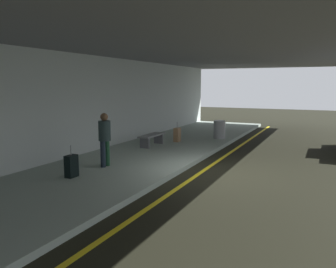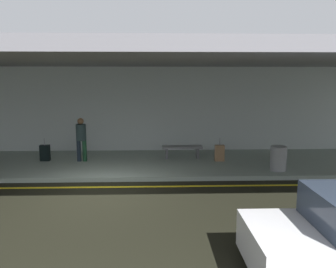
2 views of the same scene
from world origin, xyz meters
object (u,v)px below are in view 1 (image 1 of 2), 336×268
(trash_bin_steel, at_px, (219,129))
(suitcase_upright_secondary, at_px, (177,135))
(suitcase_upright_primary, at_px, (71,166))
(traveler_with_luggage, at_px, (105,136))
(bench_metal, at_px, (152,137))

(trash_bin_steel, bearing_deg, suitcase_upright_secondary, 141.58)
(suitcase_upright_primary, relative_size, trash_bin_steel, 1.06)
(suitcase_upright_primary, xyz_separation_m, suitcase_upright_secondary, (6.76, -0.25, 0.00))
(suitcase_upright_secondary, distance_m, trash_bin_steel, 2.30)
(traveler_with_luggage, height_order, trash_bin_steel, traveler_with_luggage)
(suitcase_upright_secondary, bearing_deg, bench_metal, -175.40)
(suitcase_upright_primary, distance_m, bench_metal, 5.36)
(suitcase_upright_primary, height_order, suitcase_upright_secondary, same)
(suitcase_upright_primary, xyz_separation_m, trash_bin_steel, (8.56, -1.68, 0.11))
(bench_metal, bearing_deg, trash_bin_steel, -31.47)
(bench_metal, bearing_deg, suitcase_upright_secondary, -20.90)
(suitcase_upright_primary, relative_size, bench_metal, 0.56)
(suitcase_upright_secondary, bearing_deg, trash_bin_steel, -12.92)
(suitcase_upright_primary, distance_m, trash_bin_steel, 8.72)
(traveler_with_luggage, relative_size, suitcase_upright_primary, 1.87)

